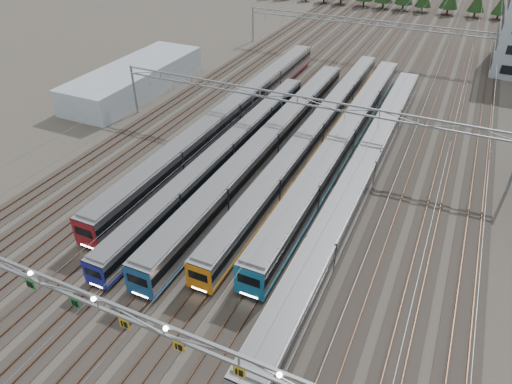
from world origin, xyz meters
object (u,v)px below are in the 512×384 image
at_px(train_f, 362,172).
at_px(gantry_far, 372,27).
at_px(gantry_mid, 297,106).
at_px(train_a, 232,114).
at_px(train_e, 343,140).
at_px(train_d, 314,132).
at_px(west_shed, 135,79).
at_px(train_b, 225,152).
at_px(gantry_near, 96,305).
at_px(train_c, 268,144).

height_order(train_f, gantry_far, gantry_far).
bearing_deg(gantry_mid, train_a, 170.67).
height_order(train_e, train_f, train_f).
bearing_deg(train_f, train_d, 137.64).
relative_size(train_a, west_shed, 2.16).
xyz_separation_m(train_b, gantry_mid, (6.75, 8.71, 4.50)).
height_order(train_b, gantry_near, gantry_near).
xyz_separation_m(train_a, west_shed, (-22.90, 6.11, 0.05)).
bearing_deg(west_shed, train_b, -31.31).
bearing_deg(gantry_mid, gantry_near, -90.07).
xyz_separation_m(train_a, train_e, (18.00, -0.99, -0.00)).
bearing_deg(gantry_far, train_e, -81.30).
distance_m(gantry_far, west_shed, 50.55).
distance_m(train_c, west_shed, 34.28).
relative_size(train_e, gantry_mid, 1.08).
bearing_deg(gantry_far, gantry_near, -90.03).
bearing_deg(train_b, west_shed, 148.69).
relative_size(train_c, train_d, 0.90).
relative_size(train_b, gantry_near, 0.91).
distance_m(train_e, gantry_mid, 7.98).
height_order(train_d, west_shed, west_shed).
bearing_deg(train_c, gantry_near, -86.45).
bearing_deg(train_d, west_shed, 170.21).
relative_size(train_b, train_f, 0.77).
height_order(train_f, gantry_near, gantry_near).
xyz_separation_m(train_d, train_f, (9.00, -8.21, 0.21)).
distance_m(gantry_mid, west_shed, 35.31).
bearing_deg(gantry_near, train_f, 71.41).
distance_m(train_b, gantry_far, 54.32).
bearing_deg(train_a, train_b, -66.92).
xyz_separation_m(train_c, gantry_mid, (2.25, 4.59, 4.19)).
relative_size(train_b, gantry_mid, 0.91).
bearing_deg(train_b, train_f, 6.92).
xyz_separation_m(train_f, gantry_mid, (-11.25, 6.53, 4.14)).
height_order(train_c, train_f, train_f).
height_order(train_b, train_c, train_c).
relative_size(train_d, west_shed, 2.16).
relative_size(train_f, gantry_far, 1.18).
xyz_separation_m(train_d, gantry_far, (-2.25, 43.32, 4.36)).
distance_m(train_e, gantry_near, 41.83).
relative_size(train_a, gantry_near, 1.15).
bearing_deg(train_f, gantry_near, -108.59).
bearing_deg(west_shed, gantry_near, -54.65).
distance_m(gantry_near, gantry_far, 85.12).
bearing_deg(gantry_near, train_e, 80.58).
height_order(gantry_far, west_shed, gantry_far).
height_order(train_b, west_shed, west_shed).
xyz_separation_m(gantry_mid, gantry_far, (0.00, 45.00, 0.00)).
bearing_deg(gantry_near, gantry_far, 89.97).
distance_m(train_b, train_e, 16.55).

